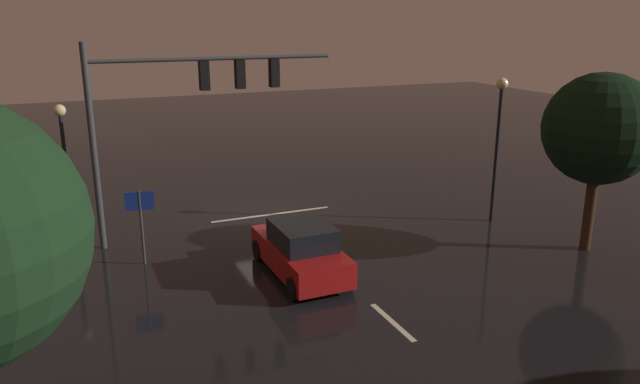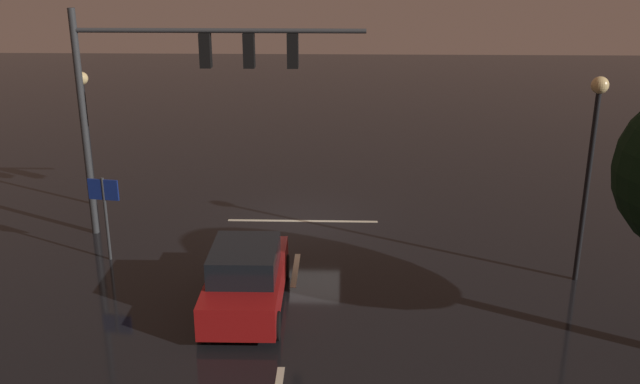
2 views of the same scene
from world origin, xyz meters
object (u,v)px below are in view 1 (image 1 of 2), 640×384
object	(u,v)px
street_lamp_right_kerb	(63,142)
car_approaching	(301,250)
traffic_signal_assembly	(184,98)
tree_left_near	(600,129)
route_sign	(140,211)
street_lamp_left_kerb	(499,124)

from	to	relation	value
street_lamp_right_kerb	car_approaching	bearing A→B (deg)	130.71
traffic_signal_assembly	tree_left_near	world-z (taller)	traffic_signal_assembly
route_sign	tree_left_near	bearing A→B (deg)	161.84
traffic_signal_assembly	car_approaching	bearing A→B (deg)	116.47
traffic_signal_assembly	street_lamp_right_kerb	distance (m)	5.06
street_lamp_left_kerb	route_sign	xyz separation A→B (m)	(13.15, -0.94, -2.05)
street_lamp_right_kerb	tree_left_near	size ratio (longest dim) A/B	0.78
street_lamp_right_kerb	traffic_signal_assembly	bearing A→B (deg)	146.83
traffic_signal_assembly	route_sign	world-z (taller)	traffic_signal_assembly
traffic_signal_assembly	car_approaching	xyz separation A→B (m)	(-2.39, 4.81, -4.24)
street_lamp_left_kerb	street_lamp_right_kerb	distance (m)	16.17
tree_left_near	street_lamp_left_kerb	bearing A→B (deg)	-74.39
car_approaching	tree_left_near	size ratio (longest dim) A/B	0.72
street_lamp_right_kerb	tree_left_near	world-z (taller)	tree_left_near
street_lamp_left_kerb	tree_left_near	world-z (taller)	tree_left_near
car_approaching	street_lamp_right_kerb	world-z (taller)	street_lamp_right_kerb
street_lamp_left_kerb	tree_left_near	size ratio (longest dim) A/B	0.92
traffic_signal_assembly	tree_left_near	bearing A→B (deg)	151.27
route_sign	tree_left_near	world-z (taller)	tree_left_near
traffic_signal_assembly	street_lamp_right_kerb	xyz separation A→B (m)	(3.98, -2.60, -1.71)
traffic_signal_assembly	street_lamp_left_kerb	xyz separation A→B (m)	(-11.18, 2.98, -1.19)
traffic_signal_assembly	street_lamp_right_kerb	world-z (taller)	traffic_signal_assembly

